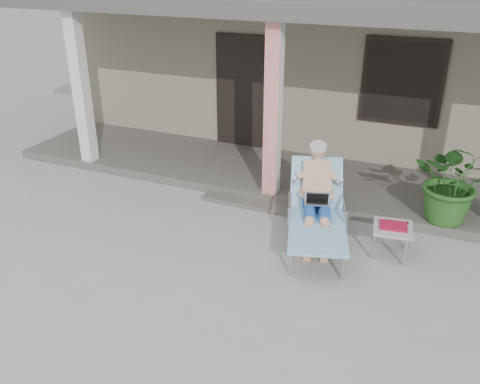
% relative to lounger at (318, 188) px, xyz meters
% --- Properties ---
extents(ground, '(60.00, 60.00, 0.00)m').
position_rel_lounger_xyz_m(ground, '(-0.96, -1.28, -0.77)').
color(ground, '#9E9E99').
rests_on(ground, ground).
extents(house, '(10.40, 5.40, 3.30)m').
position_rel_lounger_xyz_m(house, '(-0.96, 5.22, 0.90)').
color(house, gray).
rests_on(house, ground).
extents(porch_deck, '(10.00, 2.00, 0.15)m').
position_rel_lounger_xyz_m(porch_deck, '(-0.96, 1.72, -0.70)').
color(porch_deck, '#605B56').
rests_on(porch_deck, ground).
extents(porch_overhang, '(10.00, 2.30, 2.85)m').
position_rel_lounger_xyz_m(porch_overhang, '(-0.96, 1.67, 2.02)').
color(porch_overhang, silver).
rests_on(porch_overhang, porch_deck).
extents(porch_step, '(2.00, 0.30, 0.07)m').
position_rel_lounger_xyz_m(porch_step, '(-0.96, 0.57, -0.73)').
color(porch_step, '#605B56').
rests_on(porch_step, ground).
extents(lounger, '(1.22, 1.99, 1.25)m').
position_rel_lounger_xyz_m(lounger, '(0.00, 0.00, 0.00)').
color(lounger, '#B7B7BC').
rests_on(lounger, ground).
extents(side_table, '(0.56, 0.56, 0.44)m').
position_rel_lounger_xyz_m(side_table, '(1.02, -0.02, -0.40)').
color(side_table, '#A7A7A2').
rests_on(side_table, ground).
extents(potted_palm, '(1.14, 1.00, 1.21)m').
position_rel_lounger_xyz_m(potted_palm, '(1.66, 0.97, -0.01)').
color(potted_palm, '#26591E').
rests_on(potted_palm, porch_deck).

